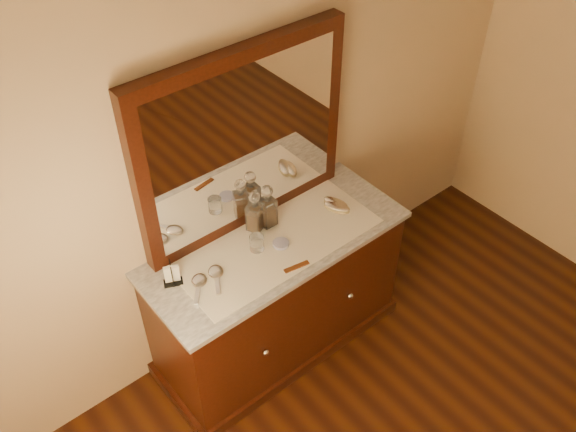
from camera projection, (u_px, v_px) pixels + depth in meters
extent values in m
plane|color=tan|center=(237.00, 129.00, 3.00)|extent=(4.50, 4.50, 0.00)
cube|color=black|center=(277.00, 296.00, 3.50)|extent=(1.40, 0.55, 0.82)
cube|color=black|center=(278.00, 336.00, 3.75)|extent=(1.46, 0.59, 0.08)
sphere|color=silver|center=(266.00, 352.00, 3.17)|extent=(0.04, 0.04, 0.04)
sphere|color=silver|center=(350.00, 296.00, 3.45)|extent=(0.04, 0.04, 0.04)
cube|color=silver|center=(276.00, 243.00, 3.21)|extent=(1.44, 0.59, 0.03)
cube|color=black|center=(244.00, 142.00, 3.01)|extent=(1.20, 0.08, 1.00)
cube|color=white|center=(248.00, 145.00, 2.99)|extent=(1.06, 0.01, 0.86)
cube|color=white|center=(278.00, 243.00, 3.19)|extent=(1.10, 0.45, 0.00)
cylinder|color=white|center=(281.00, 244.00, 3.17)|extent=(0.11, 0.11, 0.02)
cube|color=brown|center=(297.00, 267.00, 3.06)|extent=(0.14, 0.05, 0.01)
cube|color=black|center=(173.00, 282.00, 2.99)|extent=(0.11, 0.09, 0.01)
cylinder|color=black|center=(172.00, 277.00, 2.92)|extent=(0.01, 0.01, 0.14)
cylinder|color=black|center=(171.00, 269.00, 2.96)|extent=(0.01, 0.01, 0.14)
cube|color=white|center=(172.00, 274.00, 2.95)|extent=(0.08, 0.06, 0.11)
cube|color=#8E4E14|center=(255.00, 220.00, 3.23)|extent=(0.08, 0.08, 0.11)
cube|color=white|center=(255.00, 217.00, 3.22)|extent=(0.10, 0.10, 0.16)
cylinder|color=white|center=(254.00, 204.00, 3.15)|extent=(0.04, 0.04, 0.03)
sphere|color=white|center=(254.00, 197.00, 3.12)|extent=(0.08, 0.08, 0.06)
cube|color=#8E4E14|center=(268.00, 215.00, 3.26)|extent=(0.06, 0.06, 0.12)
cube|color=white|center=(268.00, 212.00, 3.24)|extent=(0.08, 0.08, 0.17)
cylinder|color=white|center=(267.00, 198.00, 3.18)|extent=(0.03, 0.03, 0.03)
sphere|color=white|center=(267.00, 191.00, 3.15)|extent=(0.07, 0.07, 0.06)
ellipsoid|color=tan|center=(337.00, 209.00, 3.37)|extent=(0.13, 0.16, 0.02)
ellipsoid|color=silver|center=(337.00, 206.00, 3.36)|extent=(0.13, 0.16, 0.02)
ellipsoid|color=tan|center=(336.00, 205.00, 3.39)|extent=(0.11, 0.16, 0.02)
ellipsoid|color=silver|center=(336.00, 202.00, 3.38)|extent=(0.11, 0.16, 0.02)
ellipsoid|color=silver|center=(199.00, 280.00, 2.98)|extent=(0.12, 0.12, 0.02)
cube|color=silver|center=(197.00, 294.00, 2.92)|extent=(0.09, 0.11, 0.01)
ellipsoid|color=silver|center=(216.00, 272.00, 3.03)|extent=(0.11, 0.12, 0.02)
cube|color=silver|center=(217.00, 285.00, 2.97)|extent=(0.08, 0.12, 0.01)
cylinder|color=white|center=(257.00, 243.00, 3.13)|extent=(0.08, 0.08, 0.09)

